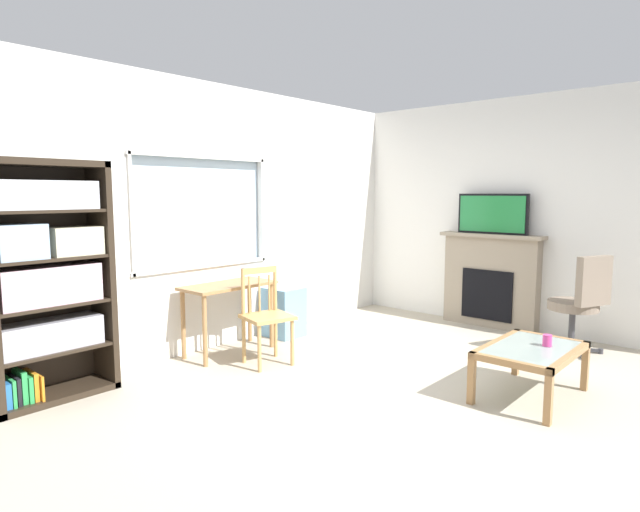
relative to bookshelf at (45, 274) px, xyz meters
name	(u,v)px	position (x,y,z in m)	size (l,w,h in m)	color
ground	(411,394)	(1.95, -2.05, -0.99)	(6.14, 5.58, 0.02)	#B2A893
wall_back_with_window	(230,217)	(1.99, 0.24, 0.36)	(5.14, 0.15, 2.70)	silver
wall_right	(536,215)	(4.58, -2.05, 0.37)	(0.12, 4.78, 2.70)	silver
bookshelf	(45,274)	(0.00, 0.00, 0.00)	(0.90, 0.38, 1.84)	#2D2319
desk_under_window	(229,296)	(1.67, -0.11, -0.40)	(0.94, 0.44, 0.70)	#A37547
wooden_chair	(266,315)	(1.69, -0.62, -0.52)	(0.51, 0.49, 0.90)	tan
plastic_drawer_unit	(284,312)	(2.48, -0.06, -0.70)	(0.35, 0.40, 0.55)	#72ADDB
fireplace	(490,280)	(4.43, -1.61, -0.42)	(0.26, 1.22, 1.12)	gray
tv	(492,214)	(4.41, -1.61, 0.37)	(0.06, 0.84, 0.47)	black
office_chair	(581,299)	(3.94, -2.75, -0.42)	(0.59, 0.62, 1.00)	#7A6B5B
coffee_table	(531,354)	(2.50, -2.79, -0.63)	(0.92, 0.61, 0.40)	#8C9E99
sippy_cup	(547,340)	(2.60, -2.88, -0.53)	(0.07, 0.07, 0.09)	#DB3D84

